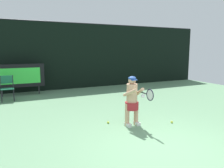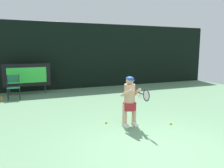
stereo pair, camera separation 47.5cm
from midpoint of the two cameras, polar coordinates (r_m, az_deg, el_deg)
The scene contains 9 objects.
ground at distance 5.08m, azimuth 15.90°, elevation -17.09°, with size 18.00×22.00×0.03m.
backdrop_screen at distance 12.58m, azimuth -8.99°, elevation 7.07°, with size 18.00×0.12×3.66m.
scoreboard at distance 11.51m, azimuth -19.93°, elevation 2.17°, with size 2.20×0.21×1.50m.
umpire_chair at distance 10.55m, azimuth -22.86°, elevation -0.36°, with size 0.52×0.44×1.08m.
water_bottle at distance 10.35m, azimuth -25.35°, elevation -3.48°, with size 0.07×0.07×0.27m.
tennis_player at distance 6.36m, azimuth 6.72°, elevation -3.99°, with size 0.54×0.62×1.44m.
tennis_racket at distance 5.85m, azimuth 11.00°, elevation -2.87°, with size 0.03×0.60×0.31m.
tennis_ball_loose at distance 6.71m, azimuth 0.55°, elevation -9.82°, with size 0.07×0.07×0.07m.
tennis_ball_spare at distance 6.91m, azimuth 16.82°, elevation -9.65°, with size 0.07×0.07×0.07m.
Camera 2 is at (-2.67, -3.84, 2.19)m, focal length 35.55 mm.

